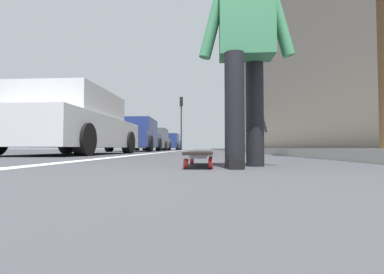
% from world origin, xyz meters
% --- Properties ---
extents(ground_plane, '(80.00, 80.00, 0.00)m').
position_xyz_m(ground_plane, '(10.00, 0.00, 0.00)').
color(ground_plane, '#38383D').
extents(lane_stripe_white, '(52.00, 0.16, 0.01)m').
position_xyz_m(lane_stripe_white, '(20.00, 1.24, 0.00)').
color(lane_stripe_white, silver).
rests_on(lane_stripe_white, ground).
extents(sidewalk_curb, '(52.00, 3.20, 0.14)m').
position_xyz_m(sidewalk_curb, '(18.00, -3.30, 0.07)').
color(sidewalk_curb, '#9E9B93').
rests_on(sidewalk_curb, ground).
extents(building_facade, '(40.00, 1.20, 13.22)m').
position_xyz_m(building_facade, '(22.00, -6.01, 6.61)').
color(building_facade, gray).
rests_on(building_facade, ground).
extents(skateboard, '(0.85, 0.23, 0.11)m').
position_xyz_m(skateboard, '(1.33, -0.10, 0.09)').
color(skateboard, red).
rests_on(skateboard, ground).
extents(skater_person, '(0.45, 0.72, 1.64)m').
position_xyz_m(skater_person, '(1.18, -0.45, 0.94)').
color(skater_person, black).
rests_on(skater_person, ground).
extents(parked_car_near, '(4.53, 2.15, 1.47)m').
position_xyz_m(parked_car_near, '(5.63, 2.89, 0.70)').
color(parked_car_near, silver).
rests_on(parked_car_near, ground).
extents(parked_car_mid, '(4.37, 1.94, 1.50)m').
position_xyz_m(parked_car_mid, '(12.20, 2.90, 0.73)').
color(parked_car_mid, navy).
rests_on(parked_car_mid, ground).
extents(parked_car_far, '(4.03, 2.03, 1.46)m').
position_xyz_m(parked_car_far, '(18.17, 3.06, 0.69)').
color(parked_car_far, '#4C5156').
rests_on(parked_car_far, ground).
extents(parked_car_end, '(4.48, 2.02, 1.47)m').
position_xyz_m(parked_car_end, '(24.86, 2.78, 0.70)').
color(parked_car_end, navy).
rests_on(parked_car_end, ground).
extents(traffic_light, '(0.33, 0.28, 4.73)m').
position_xyz_m(traffic_light, '(24.22, 1.64, 3.24)').
color(traffic_light, '#2D2D2D').
rests_on(traffic_light, ground).
extents(pedestrian_distant, '(0.48, 0.74, 1.69)m').
position_xyz_m(pedestrian_distant, '(11.71, -2.70, 0.97)').
color(pedestrian_distant, black).
rests_on(pedestrian_distant, ground).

